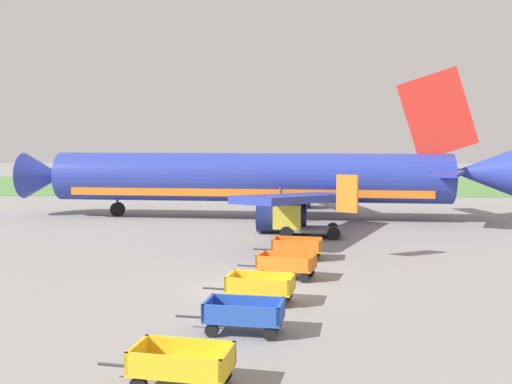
% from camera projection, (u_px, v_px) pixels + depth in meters
% --- Properties ---
extents(ground_plane, '(220.00, 220.00, 0.00)m').
position_uv_depth(ground_plane, '(251.00, 290.00, 24.95)').
color(ground_plane, gray).
extents(grass_strip, '(220.00, 28.00, 0.06)m').
position_uv_depth(grass_strip, '(266.00, 185.00, 76.01)').
color(grass_strip, '#518442').
rests_on(grass_strip, ground).
extents(airplane, '(37.67, 30.27, 11.34)m').
position_uv_depth(airplane, '(263.00, 179.00, 45.75)').
color(airplane, '#28389E').
rests_on(airplane, ground).
extents(baggage_cart_nearest, '(3.63, 1.83, 1.07)m').
position_uv_depth(baggage_cart_nearest, '(181.00, 365.00, 15.23)').
color(baggage_cart_nearest, gold).
rests_on(baggage_cart_nearest, ground).
extents(baggage_cart_second_in_row, '(3.62, 1.76, 1.07)m').
position_uv_depth(baggage_cart_second_in_row, '(244.00, 315.00, 19.43)').
color(baggage_cart_second_in_row, '#234CB2').
rests_on(baggage_cart_second_in_row, ground).
extents(baggage_cart_third_in_row, '(3.63, 1.85, 1.07)m').
position_uv_depth(baggage_cart_third_in_row, '(260.00, 287.00, 22.96)').
color(baggage_cart_third_in_row, gold).
rests_on(baggage_cart_third_in_row, ground).
extents(baggage_cart_fourth_in_row, '(3.62, 2.03, 1.07)m').
position_uv_depth(baggage_cart_fourth_in_row, '(286.00, 265.00, 26.87)').
color(baggage_cart_fourth_in_row, orange).
rests_on(baggage_cart_fourth_in_row, ground).
extents(baggage_cart_far_end, '(3.62, 1.76, 1.07)m').
position_uv_depth(baggage_cart_far_end, '(297.00, 247.00, 31.03)').
color(baggage_cart_far_end, orange).
rests_on(baggage_cart_far_end, ground).
extents(service_truck_beside_carts, '(4.50, 2.27, 2.10)m').
position_uv_depth(service_truck_beside_carts, '(295.00, 220.00, 37.64)').
color(service_truck_beside_carts, slate).
rests_on(service_truck_beside_carts, ground).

